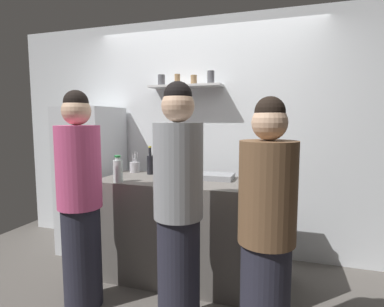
{
  "coord_description": "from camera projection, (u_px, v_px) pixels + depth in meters",
  "views": [
    {
      "loc": [
        0.91,
        -2.11,
        1.49
      ],
      "look_at": [
        0.08,
        0.52,
        1.19
      ],
      "focal_mm": 28.66,
      "sensor_mm": 36.0,
      "label": 1
    }
  ],
  "objects": [
    {
      "name": "refrigerator",
      "position": [
        92.0,
        179.0,
        3.52
      ],
      "size": [
        0.57,
        0.66,
        1.63
      ],
      "color": "silver",
      "rests_on": "ground"
    },
    {
      "name": "water_bottle_plastic",
      "position": [
        118.0,
        170.0,
        2.72
      ],
      "size": [
        0.08,
        0.08,
        0.24
      ],
      "color": "silver",
      "rests_on": "counter"
    },
    {
      "name": "counter",
      "position": [
        192.0,
        230.0,
        2.85
      ],
      "size": [
        1.72,
        0.66,
        0.94
      ],
      "primitive_type": "cube",
      "color": "#66605B",
      "rests_on": "ground"
    },
    {
      "name": "wine_bottle_dark_glass",
      "position": [
        150.0,
        164.0,
        3.12
      ],
      "size": [
        0.07,
        0.07,
        0.29
      ],
      "color": "black",
      "rests_on": "counter"
    },
    {
      "name": "person_brown_jacket",
      "position": [
        266.0,
        236.0,
        1.82
      ],
      "size": [
        0.34,
        0.34,
        1.63
      ],
      "rotation": [
        0.0,
        0.0,
        4.21
      ],
      "color": "#262633",
      "rests_on": "ground"
    },
    {
      "name": "back_wall_assembly",
      "position": [
        205.0,
        136.0,
        3.47
      ],
      "size": [
        4.8,
        0.32,
        2.6
      ],
      "color": "white",
      "rests_on": "ground"
    },
    {
      "name": "wine_bottle_amber_glass",
      "position": [
        167.0,
        169.0,
        2.79
      ],
      "size": [
        0.08,
        0.08,
        0.28
      ],
      "color": "#472814",
      "rests_on": "counter"
    },
    {
      "name": "wine_bottle_pale_glass",
      "position": [
        247.0,
        172.0,
        2.64
      ],
      "size": [
        0.07,
        0.07,
        0.29
      ],
      "color": "#B2BFB2",
      "rests_on": "counter"
    },
    {
      "name": "utensil_holder",
      "position": [
        135.0,
        167.0,
        3.25
      ],
      "size": [
        0.11,
        0.11,
        0.22
      ],
      "color": "#B2B2B7",
      "rests_on": "counter"
    },
    {
      "name": "baking_pan",
      "position": [
        215.0,
        176.0,
        2.87
      ],
      "size": [
        0.34,
        0.24,
        0.05
      ],
      "primitive_type": "cube",
      "color": "gray",
      "rests_on": "counter"
    },
    {
      "name": "person_pink_top",
      "position": [
        80.0,
        202.0,
        2.4
      ],
      "size": [
        0.34,
        0.34,
        1.72
      ],
      "rotation": [
        0.0,
        0.0,
        2.42
      ],
      "color": "#262633",
      "rests_on": "ground"
    },
    {
      "name": "wine_bottle_green_glass",
      "position": [
        268.0,
        170.0,
        2.6
      ],
      "size": [
        0.08,
        0.08,
        0.34
      ],
      "color": "#19471E",
      "rests_on": "counter"
    },
    {
      "name": "person_grey_hoodie",
      "position": [
        178.0,
        210.0,
        2.11
      ],
      "size": [
        0.34,
        0.34,
        1.75
      ],
      "rotation": [
        0.0,
        0.0,
        1.13
      ],
      "color": "#262633",
      "rests_on": "ground"
    }
  ]
}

